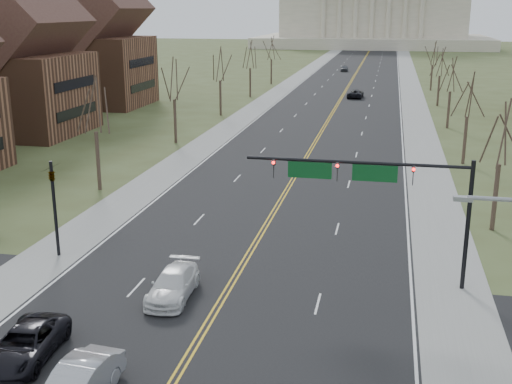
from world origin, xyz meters
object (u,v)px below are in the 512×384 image
at_px(car_sb_outer_lead, 25,344).
at_px(car_far_sb, 344,68).
at_px(signal_left, 54,198).
at_px(car_far_nb, 356,94).
at_px(car_sb_inner_lead, 78,384).
at_px(car_sb_inner_second, 173,284).
at_px(signal_mast, 373,182).

height_order(car_sb_outer_lead, car_far_sb, car_sb_outer_lead).
xyz_separation_m(signal_left, car_far_nb, (13.84, 77.30, -2.99)).
bearing_deg(car_sb_inner_lead, car_far_nb, 91.78).
distance_m(car_sb_inner_second, car_far_nb, 81.72).
bearing_deg(car_sb_inner_lead, car_sb_inner_second, 91.97).
bearing_deg(signal_left, car_far_sb, 86.16).
xyz_separation_m(car_sb_outer_lead, car_far_nb, (9.18, 88.81, -0.00)).
bearing_deg(signal_left, car_sb_outer_lead, -67.99).
bearing_deg(car_far_sb, signal_mast, -86.69).
height_order(signal_mast, car_sb_inner_lead, signal_mast).
bearing_deg(signal_mast, signal_left, 180.00).
distance_m(car_sb_inner_second, car_far_sb, 129.58).
xyz_separation_m(signal_left, car_far_sb, (8.42, 125.32, -2.99)).
relative_size(car_sb_outer_lead, car_far_nb, 1.00).
xyz_separation_m(signal_mast, car_far_sb, (-10.53, 125.32, -5.04)).
bearing_deg(car_far_sb, car_sb_inner_second, -91.28).
bearing_deg(car_sb_outer_lead, car_far_nb, 78.95).
height_order(signal_mast, car_far_nb, signal_mast).
xyz_separation_m(car_sb_inner_second, car_far_nb, (4.93, 81.57, -0.01)).
distance_m(car_sb_inner_lead, car_far_nb, 91.43).
xyz_separation_m(car_sb_outer_lead, car_far_sb, (3.77, 136.83, -0.01)).
relative_size(signal_left, car_far_nb, 1.16).
height_order(car_sb_inner_lead, car_far_nb, car_sb_inner_lead).
bearing_deg(car_far_nb, car_sb_inner_lead, 90.83).
distance_m(signal_left, car_sb_inner_lead, 16.53).
xyz_separation_m(car_sb_inner_lead, car_sb_outer_lead, (-3.71, 2.45, -0.06)).
distance_m(car_sb_outer_lead, car_far_nb, 89.29).
bearing_deg(car_far_sb, car_far_nb, -85.06).
height_order(car_sb_inner_second, car_far_nb, car_sb_inner_second).
height_order(car_sb_inner_lead, car_far_sb, car_sb_inner_lead).
bearing_deg(car_far_sb, signal_left, -95.34).
height_order(car_sb_outer_lead, car_sb_inner_second, car_sb_inner_second).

